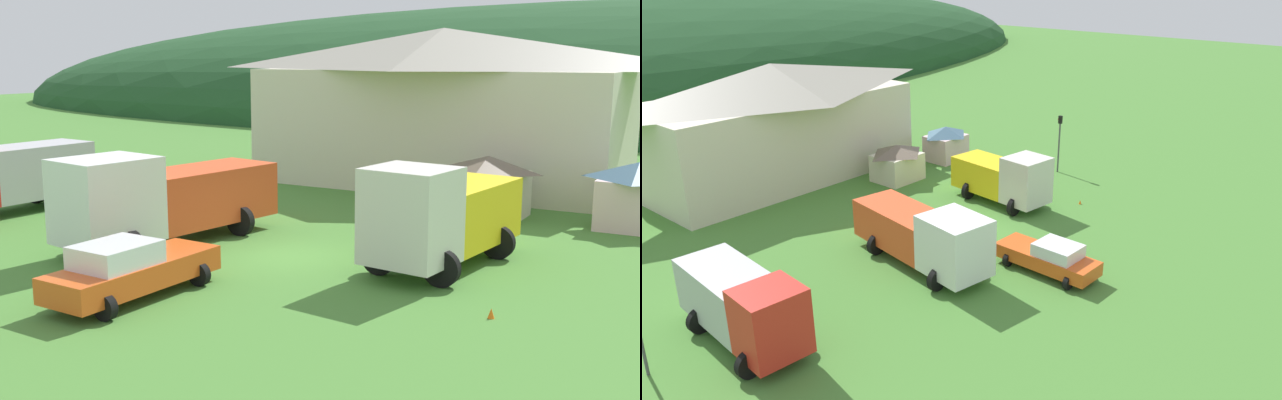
{
  "view_description": "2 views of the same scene",
  "coord_description": "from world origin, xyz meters",
  "views": [
    {
      "loc": [
        13.31,
        -20.89,
        6.58
      ],
      "look_at": [
        -1.49,
        4.62,
        1.01
      ],
      "focal_mm": 43.11,
      "sensor_mm": 36.0,
      "label": 1
    },
    {
      "loc": [
        -24.73,
        -19.9,
        14.22
      ],
      "look_at": [
        0.45,
        1.01,
        1.54
      ],
      "focal_mm": 34.53,
      "sensor_mm": 36.0,
      "label": 2
    }
  ],
  "objects": [
    {
      "name": "forested_hill_backdrop",
      "position": [
        0.0,
        65.32,
        0.0
      ],
      "size": [
        168.31,
        60.0,
        24.28
      ],
      "primitive_type": "ellipsoid",
      "color": "#1E4723",
      "rests_on": "ground"
    },
    {
      "name": "play_shed_pink",
      "position": [
        9.36,
        10.02,
        1.35
      ],
      "size": [
        3.0,
        2.54,
        2.61
      ],
      "color": "beige",
      "rests_on": "ground"
    },
    {
      "name": "ground_plane",
      "position": [
        0.0,
        0.0,
        0.0
      ],
      "size": [
        200.0,
        200.0,
        0.0
      ],
      "primitive_type": "plane",
      "color": "#477F33"
    },
    {
      "name": "traffic_cone_near_pickup",
      "position": [
        7.73,
        -2.61,
        0.0
      ],
      "size": [
        0.36,
        0.36,
        0.52
      ],
      "primitive_type": "cone",
      "color": "orange",
      "rests_on": "ground"
    },
    {
      "name": "crane_truck_red",
      "position": [
        -14.08,
        0.06,
        1.73
      ],
      "size": [
        3.47,
        7.07,
        3.22
      ],
      "rotation": [
        0.0,
        0.0,
        -1.66
      ],
      "color": "red",
      "rests_on": "ground"
    },
    {
      "name": "service_pickup_orange",
      "position": [
        -1.33,
        -6.0,
        0.83
      ],
      "size": [
        2.4,
        5.28,
        1.66
      ],
      "rotation": [
        0.0,
        0.0,
        -1.61
      ],
      "color": "#E0551C",
      "rests_on": "ground"
    },
    {
      "name": "depot_building",
      "position": [
        -1.1,
        16.4,
        4.09
      ],
      "size": [
        19.35,
        9.09,
        7.94
      ],
      "color": "beige",
      "rests_on": "ground"
    },
    {
      "name": "play_shed_cream",
      "position": [
        3.65,
        9.51,
        1.31
      ],
      "size": [
        3.23,
        2.76,
        2.53
      ],
      "color": "beige",
      "rests_on": "ground"
    },
    {
      "name": "flatbed_truck_yellow",
      "position": [
        4.8,
        1.16,
        1.73
      ],
      "size": [
        3.66,
        6.75,
        3.38
      ],
      "rotation": [
        0.0,
        0.0,
        -1.69
      ],
      "color": "silver",
      "rests_on": "ground"
    },
    {
      "name": "heavy_rig_white",
      "position": [
        -4.7,
        -0.92,
        1.73
      ],
      "size": [
        4.06,
        8.68,
        3.32
      ],
      "rotation": [
        0.0,
        0.0,
        -1.73
      ],
      "color": "white",
      "rests_on": "ground"
    }
  ]
}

